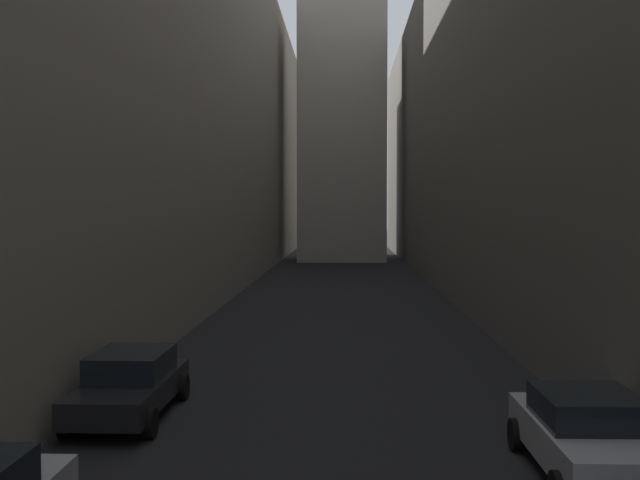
% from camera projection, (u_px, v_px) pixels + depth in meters
% --- Properties ---
extents(ground_plane, '(264.00, 264.00, 0.00)m').
position_uv_depth(ground_plane, '(339.00, 300.00, 38.31)').
color(ground_plane, black).
extents(building_block_left, '(12.22, 108.00, 22.41)m').
position_uv_depth(building_block_left, '(120.00, 84.00, 40.26)').
color(building_block_left, gray).
rests_on(building_block_left, ground).
extents(building_block_right, '(12.60, 108.00, 20.47)m').
position_uv_depth(building_block_right, '(567.00, 101.00, 39.52)').
color(building_block_right, '#60594F').
rests_on(building_block_right, ground).
extents(parked_car_left_far, '(1.89, 4.52, 1.42)m').
position_uv_depth(parked_car_left_far, '(130.00, 383.00, 16.66)').
color(parked_car_left_far, black).
rests_on(parked_car_left_far, ground).
extents(parked_car_right_far, '(1.96, 4.25, 1.45)m').
position_uv_depth(parked_car_right_far, '(587.00, 434.00, 12.84)').
color(parked_car_right_far, '#B7B7BC').
rests_on(parked_car_right_far, ground).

